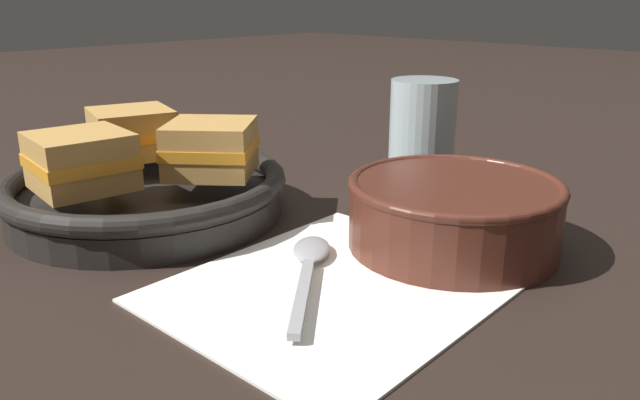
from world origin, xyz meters
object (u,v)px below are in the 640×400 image
soup_bowl (454,210)px  drinking_glass (422,133)px  skillet (146,192)px  sandwich_far_left (81,161)px  sandwich_near_left (211,148)px  spoon (309,260)px  sandwich_near_right (132,133)px

soup_bowl → drinking_glass: (0.13, 0.12, 0.02)m
skillet → sandwich_far_left: sandwich_far_left is taller
sandwich_near_left → sandwich_far_left: (-0.10, 0.04, 0.00)m
soup_bowl → spoon: size_ratio=1.29×
skillet → sandwich_near_left: sandwich_near_left is taller
soup_bowl → sandwich_near_right: (-0.10, 0.30, 0.03)m
skillet → sandwich_far_left: (-0.06, -0.01, 0.04)m
soup_bowl → drinking_glass: drinking_glass is taller
spoon → skillet: size_ratio=0.36×
drinking_glass → skillet: bearing=153.7°
sandwich_near_right → sandwich_far_left: 0.11m
sandwich_near_left → sandwich_far_left: 0.11m
skillet → drinking_glass: (0.25, -0.13, 0.03)m
soup_bowl → spoon: (-0.11, 0.05, -0.02)m
sandwich_near_right → sandwich_far_left: bearing=-142.1°
soup_bowl → skillet: soup_bowl is taller
soup_bowl → sandwich_near_left: size_ratio=1.60×
spoon → skillet: (-0.02, 0.19, 0.01)m
drinking_glass → sandwich_far_left: bearing=160.0°
sandwich_far_left → sandwich_near_right: bearing=37.9°
skillet → sandwich_near_right: (0.02, 0.06, 0.04)m
spoon → soup_bowl: bearing=-65.9°
skillet → sandwich_near_left: bearing=-53.3°
sandwich_near_right → soup_bowl: bearing=-71.3°
spoon → sandwich_near_right: 0.25m
sandwich_near_right → sandwich_far_left: size_ratio=1.12×
soup_bowl → sandwich_near_left: bearing=114.1°
spoon → sandwich_near_left: size_ratio=1.24×
drinking_glass → sandwich_near_left: bearing=161.0°
sandwich_near_right → drinking_glass: size_ratio=0.84×
spoon → sandwich_near_left: 0.15m
soup_bowl → skillet: 0.28m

